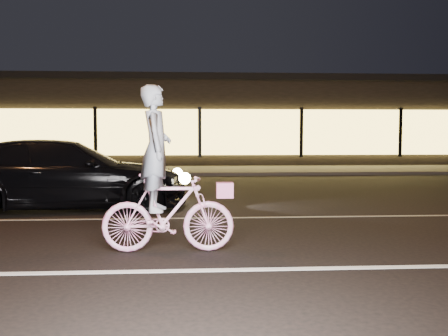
{
  "coord_description": "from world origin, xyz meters",
  "views": [
    {
      "loc": [
        -0.32,
        -7.05,
        1.56
      ],
      "look_at": [
        0.16,
        0.6,
        1.02
      ],
      "focal_mm": 40.0,
      "sensor_mm": 36.0,
      "label": 1
    }
  ],
  "objects": [
    {
      "name": "ground",
      "position": [
        0.0,
        0.0,
        0.0
      ],
      "size": [
        90.0,
        90.0,
        0.0
      ],
      "primitive_type": "plane",
      "color": "black",
      "rests_on": "ground"
    },
    {
      "name": "lane_stripe_far",
      "position": [
        0.0,
        2.0,
        0.0
      ],
      "size": [
        60.0,
        0.1,
        0.01
      ],
      "primitive_type": "cube",
      "color": "gray",
      "rests_on": "ground"
    },
    {
      "name": "storefront",
      "position": [
        0.0,
        18.97,
        2.15
      ],
      "size": [
        25.4,
        8.42,
        4.2
      ],
      "color": "black",
      "rests_on": "ground"
    },
    {
      "name": "lane_stripe_near",
      "position": [
        0.0,
        -1.5,
        0.0
      ],
      "size": [
        60.0,
        0.12,
        0.01
      ],
      "primitive_type": "cube",
      "color": "silver",
      "rests_on": "ground"
    },
    {
      "name": "cyclist",
      "position": [
        -0.68,
        -0.58,
        0.77
      ],
      "size": [
        1.73,
        0.6,
        2.18
      ],
      "rotation": [
        0.0,
        0.0,
        1.57
      ],
      "color": "#FF4BAD",
      "rests_on": "ground"
    },
    {
      "name": "sidewalk",
      "position": [
        0.0,
        13.0,
        0.06
      ],
      "size": [
        30.0,
        4.0,
        0.12
      ],
      "primitive_type": "cube",
      "color": "#383533",
      "rests_on": "ground"
    },
    {
      "name": "sedan",
      "position": [
        -2.9,
        3.24,
        0.71
      ],
      "size": [
        5.15,
        2.68,
        1.43
      ],
      "rotation": [
        0.0,
        0.0,
        1.71
      ],
      "color": "black",
      "rests_on": "ground"
    }
  ]
}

